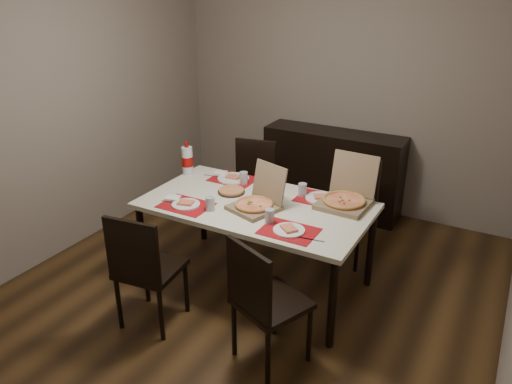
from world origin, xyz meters
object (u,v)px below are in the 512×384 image
chair_far_right (350,204)px  pizza_box_center (257,202)px  dining_table (256,211)px  dip_bowl (277,196)px  sideboard (332,172)px  soda_bottle (187,161)px  chair_near_right (263,299)px  chair_far_left (252,183)px  chair_near_left (144,266)px

chair_far_right → pizza_box_center: (-0.46, -0.93, 0.29)m
dining_table → dip_bowl: 0.22m
sideboard → chair_far_right: bearing=-59.6°
chair_far_right → dip_bowl: 0.83m
sideboard → dining_table: size_ratio=0.83×
chair_far_right → soda_bottle: size_ratio=3.04×
chair_near_right → chair_far_left: bearing=121.5°
dip_bowl → dining_table: bearing=-117.4°
dining_table → chair_far_left: size_ratio=1.94×
dining_table → pizza_box_center: bearing=-57.0°
sideboard → pizza_box_center: pizza_box_center is taller
chair_far_left → dining_table: bearing=-58.7°
chair_near_right → pizza_box_center: pizza_box_center is taller
dining_table → chair_far_left: bearing=121.3°
pizza_box_center → soda_bottle: pizza_box_center is taller
chair_near_left → pizza_box_center: pizza_box_center is taller
pizza_box_center → dip_bowl: 0.27m
sideboard → chair_near_right: size_ratio=1.61×
dining_table → pizza_box_center: 0.15m
chair_near_left → soda_bottle: bearing=110.6°
chair_near_right → dip_bowl: 1.10m
chair_far_left → chair_far_right: 1.03m
chair_near_left → chair_far_left: same height
sideboard → chair_near_right: bearing=-79.0°
chair_far_right → soda_bottle: soda_bottle is taller
sideboard → soda_bottle: bearing=-121.3°
sideboard → dip_bowl: sideboard is taller
pizza_box_center → soda_bottle: (-0.91, 0.34, 0.07)m
pizza_box_center → soda_bottle: bearing=159.3°
pizza_box_center → soda_bottle: size_ratio=1.48×
pizza_box_center → chair_near_left: bearing=-121.2°
soda_bottle → pizza_box_center: bearing=-20.7°
chair_far_right → dining_table: bearing=-120.9°
dining_table → chair_near_right: 0.97m
dining_table → soda_bottle: bearing=162.9°
chair_near_right → pizza_box_center: size_ratio=2.06×
sideboard → chair_far_left: chair_far_left is taller
dip_bowl → soda_bottle: size_ratio=0.35×
dining_table → chair_far_right: (0.51, 0.85, -0.17)m
sideboard → chair_near_left: bearing=-99.8°
chair_far_right → dip_bowl: bearing=-121.8°
sideboard → dining_table: sideboard is taller
dip_bowl → soda_bottle: soda_bottle is taller
chair_near_right → pizza_box_center: bearing=121.6°
chair_near_left → chair_near_right: 0.93m
chair_far_right → dip_bowl: size_ratio=8.78×
chair_far_left → dip_bowl: chair_far_left is taller
sideboard → dining_table: bearing=-90.5°
sideboard → chair_near_right: 2.56m
dining_table → soda_bottle: (-0.86, 0.26, 0.20)m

